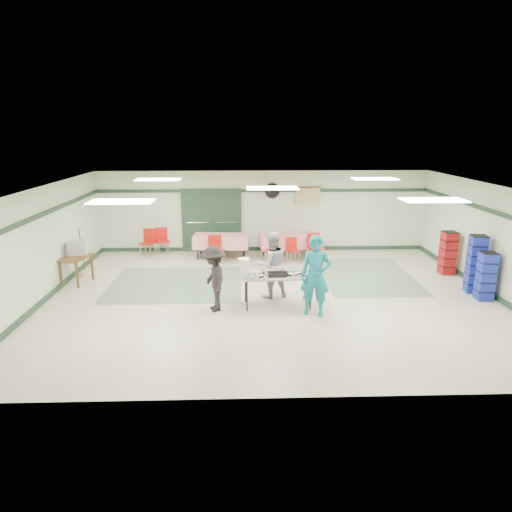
{
  "coord_description": "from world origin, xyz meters",
  "views": [
    {
      "loc": [
        -0.73,
        -10.67,
        3.99
      ],
      "look_at": [
        -0.39,
        -0.3,
        1.12
      ],
      "focal_mm": 32.0,
      "sensor_mm": 36.0,
      "label": 1
    }
  ],
  "objects_px": {
    "crate_stack_blue_b": "(476,264)",
    "office_printer": "(78,248)",
    "chair_loose_a": "(162,238)",
    "crate_stack_blue_a": "(486,276)",
    "chair_c": "(315,245)",
    "crate_stack_red": "(448,253)",
    "broom": "(82,251)",
    "volunteer_dark": "(214,279)",
    "dining_table_b": "(221,241)",
    "chair_a": "(292,247)",
    "volunteer_teal": "(316,276)",
    "serving_table": "(278,277)",
    "volunteer_grey": "(271,265)",
    "dining_table_a": "(290,240)",
    "printer_table": "(76,260)",
    "chair_b": "(272,247)",
    "chair_d": "(216,246)",
    "chair_loose_b": "(148,240)"
  },
  "relations": [
    {
      "from": "crate_stack_blue_b",
      "to": "office_printer",
      "type": "distance_m",
      "value": 10.38
    },
    {
      "from": "chair_loose_a",
      "to": "crate_stack_blue_a",
      "type": "bearing_deg",
      "value": -49.37
    },
    {
      "from": "chair_c",
      "to": "crate_stack_red",
      "type": "height_order",
      "value": "crate_stack_red"
    },
    {
      "from": "crate_stack_blue_b",
      "to": "broom",
      "type": "relative_size",
      "value": 1.08
    },
    {
      "from": "crate_stack_red",
      "to": "crate_stack_blue_b",
      "type": "distance_m",
      "value": 1.56
    },
    {
      "from": "volunteer_dark",
      "to": "dining_table_b",
      "type": "xyz_separation_m",
      "value": [
        -0.02,
        4.43,
        -0.18
      ]
    },
    {
      "from": "chair_a",
      "to": "crate_stack_red",
      "type": "relative_size",
      "value": 0.63
    },
    {
      "from": "volunteer_teal",
      "to": "crate_stack_blue_b",
      "type": "bearing_deg",
      "value": 33.47
    },
    {
      "from": "serving_table",
      "to": "crate_stack_blue_b",
      "type": "bearing_deg",
      "value": 6.0
    },
    {
      "from": "crate_stack_red",
      "to": "office_printer",
      "type": "xyz_separation_m",
      "value": [
        -10.3,
        -0.28,
        0.31
      ]
    },
    {
      "from": "volunteer_grey",
      "to": "chair_a",
      "type": "relative_size",
      "value": 2.11
    },
    {
      "from": "volunteer_dark",
      "to": "dining_table_a",
      "type": "xyz_separation_m",
      "value": [
        2.18,
        4.43,
        -0.18
      ]
    },
    {
      "from": "volunteer_dark",
      "to": "chair_loose_a",
      "type": "xyz_separation_m",
      "value": [
        -1.99,
        4.91,
        -0.2
      ]
    },
    {
      "from": "volunteer_teal",
      "to": "chair_loose_a",
      "type": "distance_m",
      "value": 6.76
    },
    {
      "from": "serving_table",
      "to": "printer_table",
      "type": "xyz_separation_m",
      "value": [
        -5.25,
        1.81,
        -0.07
      ]
    },
    {
      "from": "chair_b",
      "to": "printer_table",
      "type": "relative_size",
      "value": 0.82
    },
    {
      "from": "volunteer_teal",
      "to": "crate_stack_blue_b",
      "type": "relative_size",
      "value": 1.22
    },
    {
      "from": "chair_c",
      "to": "chair_loose_a",
      "type": "distance_m",
      "value": 5.01
    },
    {
      "from": "volunteer_dark",
      "to": "crate_stack_red",
      "type": "xyz_separation_m",
      "value": [
        6.51,
        2.55,
        -0.14
      ]
    },
    {
      "from": "volunteer_dark",
      "to": "chair_loose_a",
      "type": "bearing_deg",
      "value": -174.08
    },
    {
      "from": "volunteer_dark",
      "to": "chair_d",
      "type": "relative_size",
      "value": 1.74
    },
    {
      "from": "chair_b",
      "to": "chair_loose_a",
      "type": "distance_m",
      "value": 3.73
    },
    {
      "from": "chair_b",
      "to": "volunteer_grey",
      "type": "bearing_deg",
      "value": -77.63
    },
    {
      "from": "volunteer_teal",
      "to": "office_printer",
      "type": "xyz_separation_m",
      "value": [
        -6.03,
        2.61,
        0.02
      ]
    },
    {
      "from": "dining_table_a",
      "to": "chair_c",
      "type": "distance_m",
      "value": 0.92
    },
    {
      "from": "chair_c",
      "to": "chair_loose_a",
      "type": "bearing_deg",
      "value": 148.9
    },
    {
      "from": "chair_d",
      "to": "crate_stack_blue_a",
      "type": "distance_m",
      "value": 7.5
    },
    {
      "from": "chair_loose_b",
      "to": "volunteer_teal",
      "type": "bearing_deg",
      "value": -32.63
    },
    {
      "from": "crate_stack_red",
      "to": "office_printer",
      "type": "relative_size",
      "value": 2.68
    },
    {
      "from": "crate_stack_blue_a",
      "to": "broom",
      "type": "relative_size",
      "value": 0.87
    },
    {
      "from": "chair_a",
      "to": "chair_d",
      "type": "bearing_deg",
      "value": 162.59
    },
    {
      "from": "chair_c",
      "to": "crate_stack_blue_a",
      "type": "height_order",
      "value": "crate_stack_blue_a"
    },
    {
      "from": "volunteer_teal",
      "to": "volunteer_dark",
      "type": "xyz_separation_m",
      "value": [
        -2.25,
        0.34,
        -0.15
      ]
    },
    {
      "from": "chair_b",
      "to": "chair_d",
      "type": "xyz_separation_m",
      "value": [
        -1.75,
        0.0,
        0.03
      ]
    },
    {
      "from": "dining_table_a",
      "to": "broom",
      "type": "height_order",
      "value": "broom"
    },
    {
      "from": "dining_table_b",
      "to": "crate_stack_blue_a",
      "type": "bearing_deg",
      "value": -26.63
    },
    {
      "from": "volunteer_teal",
      "to": "crate_stack_blue_a",
      "type": "xyz_separation_m",
      "value": [
        4.27,
        0.81,
        -0.31
      ]
    },
    {
      "from": "serving_table",
      "to": "crate_stack_red",
      "type": "xyz_separation_m",
      "value": [
        5.05,
        2.34,
        -0.09
      ]
    },
    {
      "from": "volunteer_teal",
      "to": "chair_loose_a",
      "type": "xyz_separation_m",
      "value": [
        -4.24,
        5.26,
        -0.35
      ]
    },
    {
      "from": "volunteer_dark",
      "to": "crate_stack_red",
      "type": "distance_m",
      "value": 6.99
    },
    {
      "from": "chair_d",
      "to": "crate_stack_red",
      "type": "distance_m",
      "value": 6.81
    },
    {
      "from": "serving_table",
      "to": "volunteer_teal",
      "type": "distance_m",
      "value": 0.98
    },
    {
      "from": "dining_table_a",
      "to": "chair_loose_a",
      "type": "bearing_deg",
      "value": 165.22
    },
    {
      "from": "dining_table_a",
      "to": "crate_stack_blue_a",
      "type": "bearing_deg",
      "value": -50.71
    },
    {
      "from": "broom",
      "to": "chair_loose_b",
      "type": "bearing_deg",
      "value": 66.69
    },
    {
      "from": "printer_table",
      "to": "volunteer_grey",
      "type": "bearing_deg",
      "value": -0.61
    },
    {
      "from": "volunteer_teal",
      "to": "crate_stack_blue_a",
      "type": "distance_m",
      "value": 4.35
    },
    {
      "from": "volunteer_grey",
      "to": "crate_stack_red",
      "type": "xyz_separation_m",
      "value": [
        5.15,
        1.73,
        -0.21
      ]
    },
    {
      "from": "chair_a",
      "to": "crate_stack_red",
      "type": "xyz_separation_m",
      "value": [
        4.3,
        -1.3,
        0.14
      ]
    },
    {
      "from": "chair_loose_b",
      "to": "crate_stack_red",
      "type": "bearing_deg",
      "value": 1.21
    }
  ]
}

